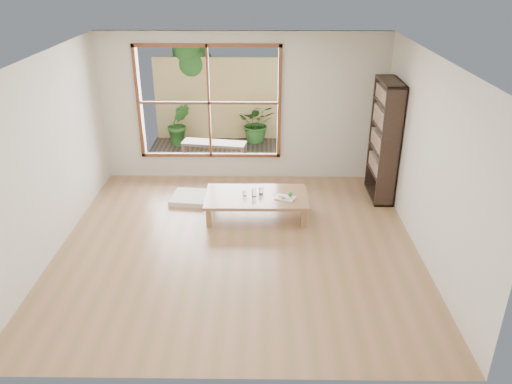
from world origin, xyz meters
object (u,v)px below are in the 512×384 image
bookshelf (384,141)px  low_table (256,198)px  food_tray (286,197)px  garden_bench (214,145)px

bookshelf → low_table: bearing=-160.1°
low_table → food_tray: food_tray is taller
bookshelf → food_tray: (-1.62, -0.84, -0.62)m
low_table → bookshelf: bookshelf is taller
low_table → garden_bench: bearing=110.5°
low_table → garden_bench: (-0.85, 2.25, 0.05)m
low_table → food_tray: (0.46, -0.09, 0.06)m
bookshelf → food_tray: 1.93m
food_tray → low_table: bearing=-169.8°
bookshelf → food_tray: size_ratio=5.69×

